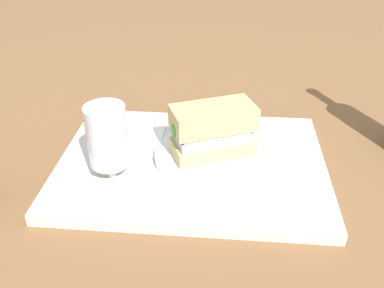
% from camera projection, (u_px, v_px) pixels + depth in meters
% --- Properties ---
extents(ground_plane, '(3.00, 3.00, 0.00)m').
position_uv_depth(ground_plane, '(192.00, 169.00, 0.71)').
color(ground_plane, brown).
extents(tray, '(0.44, 0.32, 0.02)m').
position_uv_depth(tray, '(192.00, 164.00, 0.71)').
color(tray, silver).
rests_on(tray, ground_plane).
extents(placemat, '(0.38, 0.27, 0.00)m').
position_uv_depth(placemat, '(192.00, 159.00, 0.70)').
color(placemat, silver).
rests_on(placemat, tray).
extents(plate, '(0.19, 0.19, 0.01)m').
position_uv_depth(plate, '(212.00, 157.00, 0.70)').
color(plate, white).
rests_on(plate, placemat).
extents(sandwich, '(0.14, 0.11, 0.08)m').
position_uv_depth(sandwich, '(211.00, 131.00, 0.67)').
color(sandwich, tan).
rests_on(sandwich, plate).
extents(beer_glass, '(0.06, 0.06, 0.12)m').
position_uv_depth(beer_glass, '(108.00, 142.00, 0.62)').
color(beer_glass, silver).
rests_on(beer_glass, placemat).
extents(napkin_folded, '(0.09, 0.07, 0.01)m').
position_uv_depth(napkin_folded, '(138.00, 136.00, 0.76)').
color(napkin_folded, white).
rests_on(napkin_folded, placemat).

